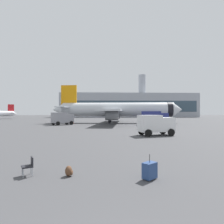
{
  "coord_description": "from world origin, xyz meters",
  "views": [
    {
      "loc": [
        0.02,
        -2.05,
        2.97
      ],
      "look_at": [
        1.6,
        30.31,
        3.0
      ],
      "focal_mm": 30.9,
      "sensor_mm": 36.0,
      "label": 1
    }
  ],
  "objects_px": {
    "safety_cone_near": "(73,122)",
    "safety_cone_mid": "(155,121)",
    "service_truck": "(62,118)",
    "cargo_van": "(156,124)",
    "gate_chair": "(29,165)",
    "airplane_at_gate": "(116,110)",
    "fuel_truck": "(154,117)",
    "safety_cone_far": "(170,125)",
    "rolling_suitcase": "(150,170)",
    "traveller_backpack": "(69,171)"
  },
  "relations": [
    {
      "from": "safety_cone_near",
      "to": "safety_cone_mid",
      "type": "xyz_separation_m",
      "value": [
        22.81,
        2.43,
        0.02
      ]
    },
    {
      "from": "airplane_at_gate",
      "to": "gate_chair",
      "type": "bearing_deg",
      "value": -99.39
    },
    {
      "from": "fuel_truck",
      "to": "safety_cone_near",
      "type": "height_order",
      "value": "fuel_truck"
    },
    {
      "from": "service_truck",
      "to": "fuel_truck",
      "type": "distance_m",
      "value": 21.37
    },
    {
      "from": "safety_cone_mid",
      "to": "gate_chair",
      "type": "relative_size",
      "value": 0.82
    },
    {
      "from": "safety_cone_near",
      "to": "safety_cone_mid",
      "type": "bearing_deg",
      "value": 6.09
    },
    {
      "from": "airplane_at_gate",
      "to": "fuel_truck",
      "type": "height_order",
      "value": "airplane_at_gate"
    },
    {
      "from": "fuel_truck",
      "to": "safety_cone_near",
      "type": "bearing_deg",
      "value": 157.25
    },
    {
      "from": "safety_cone_near",
      "to": "safety_cone_mid",
      "type": "distance_m",
      "value": 22.94
    },
    {
      "from": "airplane_at_gate",
      "to": "safety_cone_far",
      "type": "distance_m",
      "value": 18.54
    },
    {
      "from": "safety_cone_mid",
      "to": "traveller_backpack",
      "type": "relative_size",
      "value": 1.46
    },
    {
      "from": "safety_cone_near",
      "to": "gate_chair",
      "type": "xyz_separation_m",
      "value": [
        4.43,
        -43.04,
        0.17
      ]
    },
    {
      "from": "safety_cone_far",
      "to": "safety_cone_mid",
      "type": "bearing_deg",
      "value": 83.86
    },
    {
      "from": "service_truck",
      "to": "safety_cone_mid",
      "type": "bearing_deg",
      "value": 20.87
    },
    {
      "from": "safety_cone_near",
      "to": "gate_chair",
      "type": "bearing_deg",
      "value": -84.13
    },
    {
      "from": "rolling_suitcase",
      "to": "gate_chair",
      "type": "distance_m",
      "value": 5.57
    },
    {
      "from": "service_truck",
      "to": "airplane_at_gate",
      "type": "bearing_deg",
      "value": 28.84
    },
    {
      "from": "cargo_van",
      "to": "safety_cone_far",
      "type": "xyz_separation_m",
      "value": [
        6.27,
        12.6,
        -1.05
      ]
    },
    {
      "from": "safety_cone_near",
      "to": "gate_chair",
      "type": "height_order",
      "value": "gate_chair"
    },
    {
      "from": "fuel_truck",
      "to": "rolling_suitcase",
      "type": "xyz_separation_m",
      "value": [
        -9.84,
        -35.47,
        -1.38
      ]
    },
    {
      "from": "rolling_suitcase",
      "to": "cargo_van",
      "type": "bearing_deg",
      "value": 73.57
    },
    {
      "from": "safety_cone_near",
      "to": "service_truck",
      "type": "bearing_deg",
      "value": -102.65
    },
    {
      "from": "cargo_van",
      "to": "gate_chair",
      "type": "bearing_deg",
      "value": -124.01
    },
    {
      "from": "safety_cone_near",
      "to": "fuel_truck",
      "type": "bearing_deg",
      "value": -22.75
    },
    {
      "from": "airplane_at_gate",
      "to": "rolling_suitcase",
      "type": "xyz_separation_m",
      "value": [
        -1.65,
        -44.16,
        -3.27
      ]
    },
    {
      "from": "traveller_backpack",
      "to": "airplane_at_gate",
      "type": "bearing_deg",
      "value": 83.07
    },
    {
      "from": "service_truck",
      "to": "safety_cone_far",
      "type": "xyz_separation_m",
      "value": [
        22.44,
        -8.47,
        -1.21
      ]
    },
    {
      "from": "airplane_at_gate",
      "to": "safety_cone_near",
      "type": "xyz_separation_m",
      "value": [
        -11.61,
        -0.39,
        -3.33
      ]
    },
    {
      "from": "fuel_truck",
      "to": "safety_cone_far",
      "type": "relative_size",
      "value": 7.85
    },
    {
      "from": "service_truck",
      "to": "traveller_backpack",
      "type": "height_order",
      "value": "service_truck"
    },
    {
      "from": "safety_cone_near",
      "to": "safety_cone_mid",
      "type": "relative_size",
      "value": 0.94
    },
    {
      "from": "cargo_van",
      "to": "gate_chair",
      "type": "relative_size",
      "value": 5.48
    },
    {
      "from": "safety_cone_far",
      "to": "airplane_at_gate",
      "type": "bearing_deg",
      "value": 120.61
    },
    {
      "from": "traveller_backpack",
      "to": "cargo_van",
      "type": "bearing_deg",
      "value": 61.44
    },
    {
      "from": "fuel_truck",
      "to": "gate_chair",
      "type": "bearing_deg",
      "value": -113.85
    },
    {
      "from": "safety_cone_far",
      "to": "gate_chair",
      "type": "distance_m",
      "value": 32.24
    },
    {
      "from": "airplane_at_gate",
      "to": "gate_chair",
      "type": "xyz_separation_m",
      "value": [
        -7.18,
        -43.42,
        -3.16
      ]
    },
    {
      "from": "safety_cone_far",
      "to": "rolling_suitcase",
      "type": "distance_m",
      "value": 30.48
    },
    {
      "from": "service_truck",
      "to": "rolling_suitcase",
      "type": "bearing_deg",
      "value": -72.72
    },
    {
      "from": "airplane_at_gate",
      "to": "safety_cone_mid",
      "type": "distance_m",
      "value": 11.86
    },
    {
      "from": "fuel_truck",
      "to": "cargo_van",
      "type": "height_order",
      "value": "fuel_truck"
    },
    {
      "from": "airplane_at_gate",
      "to": "fuel_truck",
      "type": "bearing_deg",
      "value": -46.71
    },
    {
      "from": "airplane_at_gate",
      "to": "safety_cone_far",
      "type": "xyz_separation_m",
      "value": [
        9.29,
        -15.71,
        -3.26
      ]
    },
    {
      "from": "airplane_at_gate",
      "to": "fuel_truck",
      "type": "distance_m",
      "value": 12.08
    },
    {
      "from": "safety_cone_far",
      "to": "rolling_suitcase",
      "type": "bearing_deg",
      "value": -111.05
    },
    {
      "from": "cargo_van",
      "to": "safety_cone_near",
      "type": "height_order",
      "value": "cargo_van"
    },
    {
      "from": "safety_cone_far",
      "to": "traveller_backpack",
      "type": "height_order",
      "value": "safety_cone_far"
    },
    {
      "from": "service_truck",
      "to": "rolling_suitcase",
      "type": "xyz_separation_m",
      "value": [
        11.49,
        -36.92,
        -1.22
      ]
    },
    {
      "from": "airplane_at_gate",
      "to": "traveller_backpack",
      "type": "bearing_deg",
      "value": -96.93
    },
    {
      "from": "rolling_suitcase",
      "to": "traveller_backpack",
      "type": "height_order",
      "value": "rolling_suitcase"
    }
  ]
}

